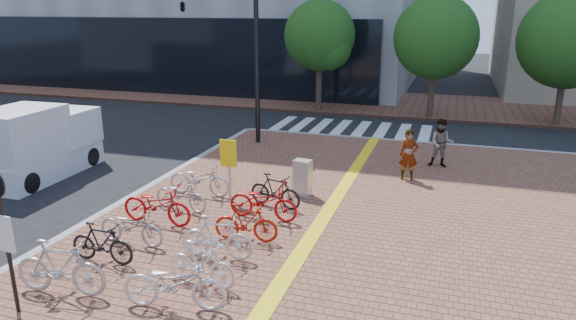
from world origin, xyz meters
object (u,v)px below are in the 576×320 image
(bike_1, at_px, (102,243))
(bike_10, at_px, (263,201))
(bike_2, at_px, (131,226))
(traffic_light_pole, at_px, (222,33))
(bike_4, at_px, (181,195))
(bike_3, at_px, (157,205))
(pedestrian_a, at_px, (409,155))
(box_truck, at_px, (38,144))
(yellow_sign, at_px, (229,159))
(bike_8, at_px, (217,237))
(bike_5, at_px, (200,179))
(bike_11, at_px, (275,191))
(utility_box, at_px, (303,178))
(bike_0, at_px, (60,268))
(bike_9, at_px, (246,223))
(notice_sign, at_px, (2,225))
(pedestrian_b, at_px, (442,143))
(bike_7, at_px, (201,264))
(bike_6, at_px, (174,283))

(bike_1, xyz_separation_m, bike_10, (2.57, 3.42, 0.03))
(bike_2, relative_size, traffic_light_pole, 0.27)
(bike_4, relative_size, bike_10, 0.88)
(bike_3, xyz_separation_m, pedestrian_a, (5.96, 5.73, 0.32))
(bike_3, distance_m, box_truck, 6.71)
(bike_10, height_order, traffic_light_pole, traffic_light_pole)
(yellow_sign, bearing_deg, bike_8, -70.31)
(yellow_sign, relative_size, traffic_light_pole, 0.29)
(bike_5, relative_size, bike_11, 1.19)
(bike_1, distance_m, bike_8, 2.56)
(bike_4, height_order, utility_box, utility_box)
(bike_3, bearing_deg, bike_2, -176.11)
(bike_3, distance_m, yellow_sign, 2.54)
(bike_1, relative_size, bike_10, 0.81)
(bike_0, xyz_separation_m, utility_box, (2.98, 6.88, -0.03))
(bike_3, bearing_deg, bike_10, -65.79)
(bike_10, bearing_deg, bike_9, -176.06)
(notice_sign, bearing_deg, pedestrian_b, 58.84)
(bike_4, bearing_deg, bike_7, -138.09)
(bike_0, bearing_deg, yellow_sign, -18.09)
(bike_5, xyz_separation_m, bike_11, (2.50, -0.20, -0.02))
(bike_8, height_order, pedestrian_a, pedestrian_a)
(bike_7, height_order, traffic_light_pole, traffic_light_pole)
(bike_3, relative_size, traffic_light_pole, 0.31)
(pedestrian_b, bearing_deg, bike_2, -127.14)
(bike_10, relative_size, bike_11, 1.18)
(pedestrian_a, distance_m, pedestrian_b, 2.04)
(bike_11, bearing_deg, bike_4, 124.64)
(pedestrian_a, bearing_deg, bike_9, -127.01)
(utility_box, bearing_deg, bike_1, -118.97)
(bike_1, distance_m, bike_4, 3.32)
(bike_8, bearing_deg, bike_11, -8.86)
(bike_0, relative_size, bike_8, 1.12)
(bike_0, relative_size, bike_3, 0.97)
(bike_1, height_order, pedestrian_a, pedestrian_a)
(bike_4, distance_m, box_truck, 6.51)
(bike_8, xyz_separation_m, pedestrian_b, (4.58, 8.83, 0.35))
(bike_0, distance_m, bike_9, 4.25)
(bike_11, bearing_deg, pedestrian_a, -30.75)
(bike_2, bearing_deg, bike_11, -35.74)
(bike_2, bearing_deg, bike_6, -130.42)
(bike_10, bearing_deg, bike_5, 66.45)
(bike_6, height_order, bike_7, bike_6)
(bike_9, bearing_deg, utility_box, -13.63)
(bike_9, bearing_deg, bike_4, 55.67)
(bike_0, bearing_deg, traffic_light_pole, 1.86)
(bike_2, distance_m, bike_5, 3.54)
(pedestrian_a, distance_m, traffic_light_pole, 9.30)
(bike_5, height_order, bike_10, bike_5)
(bike_4, xyz_separation_m, bike_9, (2.51, -1.30, 0.03))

